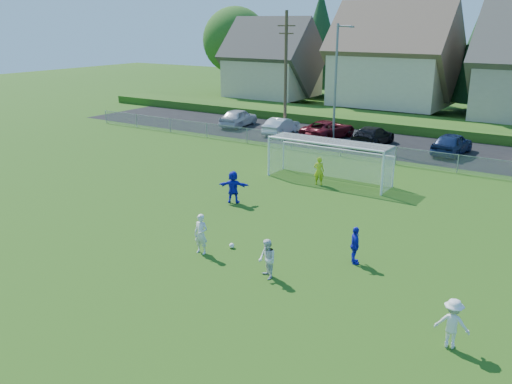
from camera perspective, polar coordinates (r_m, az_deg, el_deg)
ground at (r=20.50m, az=-12.51°, el=-9.41°), size 160.00×160.00×0.00m
asphalt_lot at (r=43.18m, az=14.37°, el=4.77°), size 60.00×60.00×0.00m
grass_embankment at (r=50.14m, az=17.27°, el=6.71°), size 70.00×6.00×0.80m
soccer_ball at (r=22.96m, az=-2.57°, el=-5.66°), size 0.22×0.22×0.22m
player_white_a at (r=22.30m, az=-5.81°, el=-4.42°), size 0.65×0.46×1.68m
player_white_b at (r=20.14m, az=1.17°, el=-7.08°), size 0.94×0.90×1.52m
player_white_c at (r=17.14m, az=19.96°, el=-12.88°), size 1.06×0.69×1.54m
player_blue_a at (r=21.66m, az=10.38°, el=-5.54°), size 0.79×0.96×1.53m
player_blue_b at (r=28.38m, az=-2.41°, el=0.55°), size 1.66×1.13×1.72m
goalkeeper at (r=31.71m, az=6.64°, el=2.21°), size 0.70×0.57×1.66m
car_a at (r=49.57m, az=-1.87°, el=7.84°), size 2.48×4.93×1.61m
car_b at (r=46.07m, az=2.67°, el=6.96°), size 1.69×4.32×1.40m
car_c at (r=44.75m, az=7.61°, el=6.56°), size 3.16×5.63×1.49m
car_d at (r=42.61m, az=12.15°, el=5.78°), size 2.11×5.17×1.50m
car_e at (r=41.32m, az=19.93°, el=4.82°), size 2.21×4.76×1.58m
soccer_goal at (r=32.44m, az=7.83°, el=3.97°), size 7.42×1.90×2.50m
chainlink_fence at (r=38.00m, az=11.67°, el=4.22°), size 52.06×0.06×1.20m
streetlight at (r=42.67m, az=8.44°, el=11.56°), size 1.38×0.18×9.00m
utility_pole at (r=45.85m, az=3.14°, el=12.51°), size 1.60×0.26×10.00m
houses_row at (r=56.18m, az=22.16°, el=14.45°), size 53.90×11.45×13.27m
tree_row at (r=62.53m, az=22.49°, el=14.21°), size 65.98×12.36×13.80m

